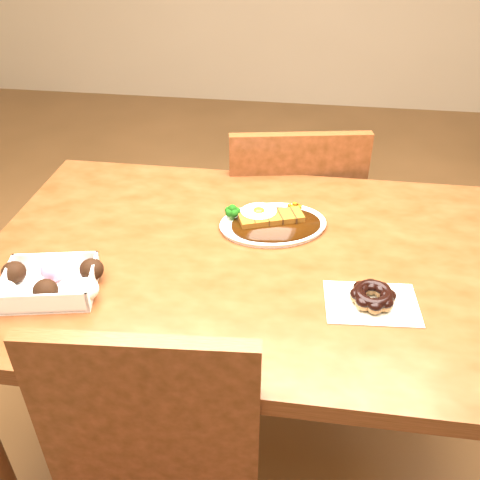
# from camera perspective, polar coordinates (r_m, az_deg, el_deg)

# --- Properties ---
(ground) EXTENTS (6.00, 6.00, 0.00)m
(ground) POSITION_cam_1_polar(r_m,az_deg,el_deg) (1.76, 0.51, -21.52)
(ground) COLOR brown
(ground) RESTS_ON ground
(table) EXTENTS (1.20, 0.80, 0.75)m
(table) POSITION_cam_1_polar(r_m,az_deg,el_deg) (1.28, 0.66, -5.06)
(table) COLOR #44250D
(table) RESTS_ON ground
(chair_far) EXTENTS (0.49, 0.49, 0.87)m
(chair_far) POSITION_cam_1_polar(r_m,az_deg,el_deg) (1.80, 5.21, 1.33)
(chair_far) COLOR #44250D
(chair_far) RESTS_ON ground
(katsu_curry_plate) EXTENTS (0.30, 0.25, 0.05)m
(katsu_curry_plate) POSITION_cam_1_polar(r_m,az_deg,el_deg) (1.30, 3.34, 1.97)
(katsu_curry_plate) COLOR white
(katsu_curry_plate) RESTS_ON table
(donut_box) EXTENTS (0.22, 0.17, 0.05)m
(donut_box) POSITION_cam_1_polar(r_m,az_deg,el_deg) (1.16, -19.65, -4.20)
(donut_box) COLOR white
(donut_box) RESTS_ON table
(pon_de_ring) EXTENTS (0.19, 0.14, 0.04)m
(pon_de_ring) POSITION_cam_1_polar(r_m,az_deg,el_deg) (1.10, 13.97, -5.89)
(pon_de_ring) COLOR silver
(pon_de_ring) RESTS_ON table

